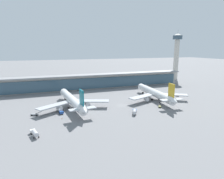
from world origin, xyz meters
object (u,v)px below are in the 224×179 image
object	(u,v)px
service_truck_by_tail_olive	(160,106)
airliner_centre_stand	(155,93)
service_truck_on_taxiway_grey	(35,114)
service_truck_near_nose_white	(35,133)
service_truck_at_far_stand_blue	(59,110)
service_truck_mid_apron_blue	(134,111)
control_tower	(177,53)
service_truck_under_wing_red	(177,95)
safety_cone_alpha	(62,118)
airliner_left_stand	(72,100)

from	to	relation	value
service_truck_by_tail_olive	airliner_centre_stand	bearing A→B (deg)	68.09
service_truck_by_tail_olive	service_truck_on_taxiway_grey	size ratio (longest dim) A/B	0.96
service_truck_near_nose_white	service_truck_at_far_stand_blue	xyz separation A→B (m)	(14.52, 31.55, 0.00)
service_truck_by_tail_olive	service_truck_on_taxiway_grey	distance (m)	84.86
service_truck_near_nose_white	service_truck_mid_apron_blue	size ratio (longest dim) A/B	1.03
airliner_centre_stand	service_truck_at_far_stand_blue	size ratio (longest dim) A/B	7.43
service_truck_mid_apron_blue	control_tower	size ratio (longest dim) A/B	0.13
service_truck_near_nose_white	service_truck_on_taxiway_grey	distance (m)	31.24
service_truck_under_wing_red	safety_cone_alpha	xyz separation A→B (m)	(-101.33, -22.52, -0.56)
airliner_centre_stand	service_truck_mid_apron_blue	world-z (taller)	airliner_centre_stand
service_truck_mid_apron_blue	control_tower	bearing A→B (deg)	43.46
service_truck_near_nose_white	control_tower	bearing A→B (deg)	34.84
service_truck_under_wing_red	control_tower	distance (m)	105.13
airliner_centre_stand	safety_cone_alpha	xyz separation A→B (m)	(-76.34, -19.17, -5.22)
airliner_left_stand	service_truck_by_tail_olive	distance (m)	62.67
airliner_left_stand	safety_cone_alpha	xyz separation A→B (m)	(-9.45, -19.97, -5.22)
service_truck_on_taxiway_grey	safety_cone_alpha	size ratio (longest dim) A/B	9.63
control_tower	safety_cone_alpha	size ratio (longest dim) A/B	92.92
service_truck_under_wing_red	service_truck_at_far_stand_blue	world-z (taller)	service_truck_at_far_stand_blue
airliner_left_stand	service_truck_on_taxiway_grey	bearing A→B (deg)	-162.08
airliner_centre_stand	service_truck_on_taxiway_grey	world-z (taller)	airliner_centre_stand
service_truck_by_tail_olive	service_truck_on_taxiway_grey	bearing A→B (deg)	172.29
service_truck_at_far_stand_blue	control_tower	bearing A→B (deg)	29.35
service_truck_under_wing_red	service_truck_mid_apron_blue	distance (m)	63.47
service_truck_on_taxiway_grey	service_truck_by_tail_olive	bearing A→B (deg)	-7.71
airliner_centre_stand	service_truck_on_taxiway_grey	bearing A→B (deg)	-175.51
airliner_left_stand	service_truck_by_tail_olive	world-z (taller)	airliner_left_stand
airliner_centre_stand	service_truck_on_taxiway_grey	size ratio (longest dim) A/B	9.81
airliner_centre_stand	service_truck_by_tail_olive	size ratio (longest dim) A/B	10.22
service_truck_on_taxiway_grey	airliner_left_stand	bearing A→B (deg)	17.92
service_truck_under_wing_red	service_truck_mid_apron_blue	xyz separation A→B (m)	(-56.36, -29.17, 0.83)
airliner_centre_stand	service_truck_by_tail_olive	distance (m)	20.57
service_truck_by_tail_olive	service_truck_on_taxiway_grey	xyz separation A→B (m)	(-84.10, 11.38, 0.00)
service_truck_by_tail_olive	service_truck_near_nose_white	bearing A→B (deg)	-166.65
airliner_centre_stand	service_truck_near_nose_white	world-z (taller)	airliner_centre_stand
service_truck_on_taxiway_grey	service_truck_at_far_stand_blue	bearing A→B (deg)	1.24
airliner_centre_stand	service_truck_mid_apron_blue	size ratio (longest dim) A/B	7.65
service_truck_under_wing_red	service_truck_mid_apron_blue	size ratio (longest dim) A/B	0.38
service_truck_at_far_stand_blue	safety_cone_alpha	xyz separation A→B (m)	(0.23, -12.31, -1.39)
service_truck_under_wing_red	service_truck_by_tail_olive	distance (m)	39.17
airliner_centre_stand	service_truck_by_tail_olive	world-z (taller)	airliner_centre_stand
airliner_centre_stand	control_tower	size ratio (longest dim) A/B	1.02
service_truck_mid_apron_blue	service_truck_by_tail_olive	size ratio (longest dim) A/B	1.34
airliner_centre_stand	safety_cone_alpha	world-z (taller)	airliner_centre_stand
service_truck_mid_apron_blue	control_tower	xyz separation A→B (m)	(115.15, 109.12, 33.86)
airliner_left_stand	service_truck_at_far_stand_blue	size ratio (longest dim) A/B	7.43
safety_cone_alpha	service_truck_on_taxiway_grey	bearing A→B (deg)	141.80
service_truck_under_wing_red	service_truck_at_far_stand_blue	bearing A→B (deg)	-174.26
airliner_left_stand	control_tower	distance (m)	174.38
airliner_centre_stand	service_truck_under_wing_red	bearing A→B (deg)	7.64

